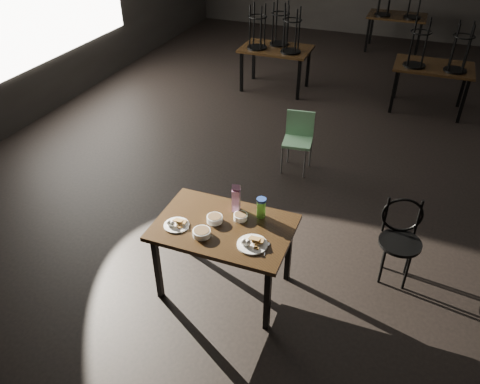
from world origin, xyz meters
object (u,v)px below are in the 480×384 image
at_px(juice_carton, 236,198).
at_px(water_bottle, 261,207).
at_px(bentwood_chair, 400,234).
at_px(main_table, 224,233).
at_px(school_chair, 298,136).

relative_size(juice_carton, water_bottle, 1.44).
bearing_deg(bentwood_chair, main_table, -163.74).
relative_size(water_bottle, school_chair, 0.25).
relative_size(juice_carton, school_chair, 0.36).
bearing_deg(water_bottle, main_table, -136.95).
bearing_deg(juice_carton, water_bottle, -2.13).
bearing_deg(school_chair, bentwood_chair, -55.62).
relative_size(juice_carton, bentwood_chair, 0.34).
bearing_deg(water_bottle, juice_carton, 177.87).
relative_size(bentwood_chair, school_chair, 1.07).
relative_size(main_table, school_chair, 1.54).
relative_size(main_table, juice_carton, 4.29).
bearing_deg(juice_carton, main_table, -94.40).
relative_size(main_table, bentwood_chair, 1.44).
xyz_separation_m(water_bottle, school_chair, (-0.20, 2.12, -0.38)).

